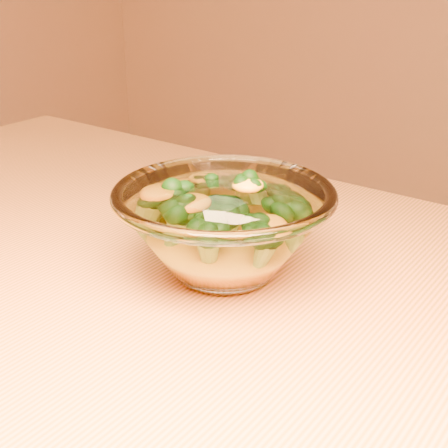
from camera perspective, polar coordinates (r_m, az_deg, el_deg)
The scene contains 4 objects.
table at distance 0.63m, azimuth -8.79°, elevation -14.62°, with size 1.20×0.80×0.75m.
glass_bowl at distance 0.59m, azimuth 0.00°, elevation -0.40°, with size 0.21×0.21×0.09m.
cheese_sauce at distance 0.60m, azimuth 0.00°, elevation -2.11°, with size 0.12×0.12×0.03m, color orange.
broccoli_heap at distance 0.59m, azimuth -0.49°, elevation 1.04°, with size 0.15×0.12×0.07m.
Camera 1 is at (0.36, -0.34, 1.04)m, focal length 50.00 mm.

